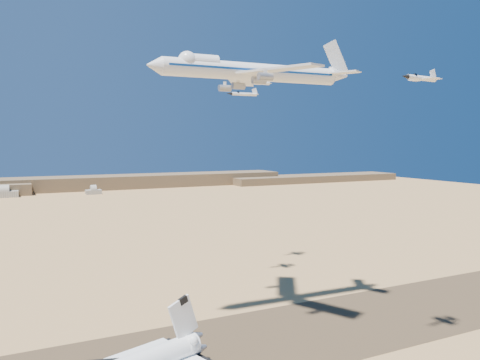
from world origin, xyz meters
name	(u,v)px	position (x,y,z in m)	size (l,w,h in m)	color
ground	(200,354)	(0.00, 0.00, 0.00)	(1200.00, 1200.00, 0.00)	#AF854E
runway	(200,354)	(0.00, 0.00, 0.03)	(600.00, 50.00, 0.06)	#4E3A27
ridgeline	(106,184)	(65.32, 527.31, 7.63)	(960.00, 90.00, 18.00)	brown
hangars	(1,194)	(-64.00, 478.43, 4.83)	(200.50, 29.50, 30.00)	#A4A191
carrier_747	(247,71)	(24.92, 17.29, 89.87)	(77.68, 60.26, 19.38)	white
chase_jet_a	(421,78)	(60.01, -27.71, 84.21)	(15.72, 8.63, 3.92)	white
chase_jet_c	(244,94)	(46.38, 63.30, 87.19)	(15.52, 8.32, 3.86)	white
chase_jet_d	(258,83)	(64.29, 82.32, 95.30)	(15.34, 8.21, 3.82)	white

